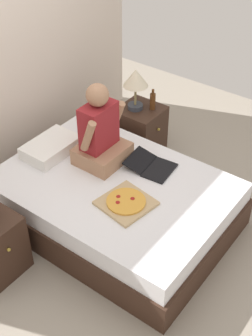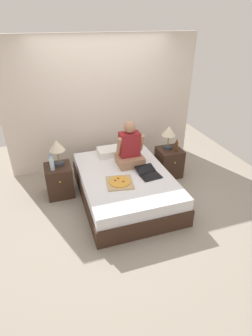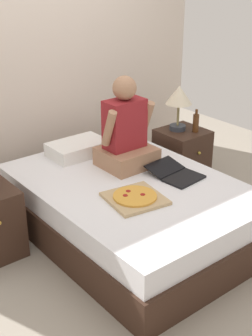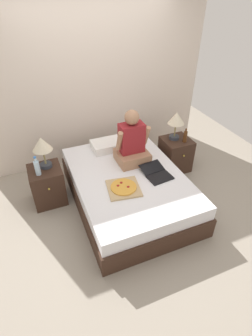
% 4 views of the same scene
% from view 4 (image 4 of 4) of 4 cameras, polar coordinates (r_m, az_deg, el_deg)
% --- Properties ---
extents(ground_plane, '(5.73, 5.73, 0.00)m').
position_cam_4_polar(ground_plane, '(3.88, 0.43, -7.07)').
color(ground_plane, '#9E9384').
extents(wall_back, '(3.73, 0.12, 2.50)m').
position_cam_4_polar(wall_back, '(4.37, -6.87, 17.11)').
color(wall_back, beige).
rests_on(wall_back, ground).
extents(bed, '(1.46, 2.04, 0.48)m').
position_cam_4_polar(bed, '(3.72, 0.45, -4.39)').
color(bed, '#382319').
rests_on(bed, ground).
extents(nightstand_left, '(0.44, 0.47, 0.55)m').
position_cam_4_polar(nightstand_left, '(3.87, -16.69, -3.56)').
color(nightstand_left, '#382319').
rests_on(nightstand_left, ground).
extents(lamp_on_left_nightstand, '(0.26, 0.26, 0.45)m').
position_cam_4_polar(lamp_on_left_nightstand, '(3.58, -17.82, 4.55)').
color(lamp_on_left_nightstand, '#333842').
rests_on(lamp_on_left_nightstand, nightstand_left).
extents(water_bottle, '(0.07, 0.07, 0.28)m').
position_cam_4_polar(water_bottle, '(3.57, -18.77, 0.11)').
color(water_bottle, silver).
rests_on(water_bottle, nightstand_left).
extents(nightstand_right, '(0.44, 0.47, 0.55)m').
position_cam_4_polar(nightstand_right, '(4.43, 10.68, 2.97)').
color(nightstand_right, '#382319').
rests_on(nightstand_right, ground).
extents(lamp_on_right_nightstand, '(0.26, 0.26, 0.45)m').
position_cam_4_polar(lamp_on_right_nightstand, '(4.16, 10.88, 10.22)').
color(lamp_on_right_nightstand, '#333842').
rests_on(lamp_on_right_nightstand, nightstand_right).
extents(beer_bottle, '(0.06, 0.06, 0.23)m').
position_cam_4_polar(beer_bottle, '(4.21, 12.76, 6.72)').
color(beer_bottle, '#512D14').
rests_on(beer_bottle, nightstand_right).
extents(pillow, '(0.52, 0.34, 0.12)m').
position_cam_4_polar(pillow, '(4.10, -3.77, 5.06)').
color(pillow, white).
rests_on(pillow, bed).
extents(person_seated, '(0.47, 0.40, 0.78)m').
position_cam_4_polar(person_seated, '(3.68, 1.30, 5.34)').
color(person_seated, '#A37556').
rests_on(person_seated, bed).
extents(laptop, '(0.36, 0.44, 0.07)m').
position_cam_4_polar(laptop, '(3.56, 6.81, -1.31)').
color(laptop, black).
rests_on(laptop, bed).
extents(pizza_box, '(0.46, 0.46, 0.04)m').
position_cam_4_polar(pizza_box, '(3.32, -0.53, -4.33)').
color(pizza_box, tan).
rests_on(pizza_box, bed).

